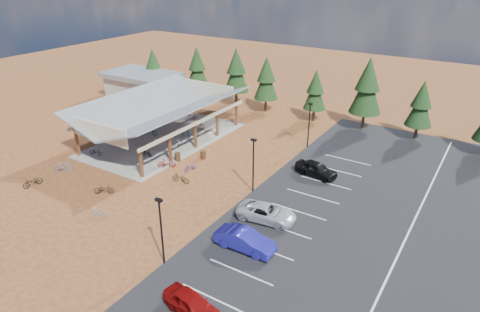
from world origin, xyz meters
The scene contains 36 objects.
ground centered at (0.00, 0.00, 0.00)m, with size 140.00×140.00×0.00m, color maroon.
asphalt_lot centered at (18.50, 3.00, 0.02)m, with size 27.00×44.00×0.04m, color black.
concrete_pad centered at (-10.00, 7.00, 0.05)m, with size 10.60×18.60×0.10m, color gray.
bike_pavilion centered at (-10.00, 7.00, 3.82)m, with size 11.65×19.40×4.97m.
outbuilding centered at (-24.00, 18.00, 2.03)m, with size 11.00×7.00×3.90m.
lamp_post_0 centered at (5.00, -10.00, 2.98)m, with size 0.50×0.25×5.14m.
lamp_post_1 centered at (5.00, 2.00, 2.98)m, with size 0.50×0.25×5.14m.
lamp_post_2 centered at (5.00, 14.00, 2.98)m, with size 0.50×0.25×5.14m.
trash_bin_0 centered at (-4.92, 3.32, 0.45)m, with size 0.60×0.60×0.90m, color #3E2916.
trash_bin_1 centered at (-3.03, 5.22, 0.45)m, with size 0.60×0.60×0.90m, color #3E2916.
pine_0 centered at (-24.43, 21.18, 4.23)m, with size 2.98×2.98×6.94m.
pine_1 centered at (-16.94, 22.58, 4.69)m, with size 3.30×3.30×7.69m.
pine_2 centered at (-10.17, 22.80, 5.03)m, with size 3.54×3.54×8.24m.
pine_3 centered at (-5.14, 22.46, 4.64)m, with size 3.26×3.26×7.60m.
pine_4 centered at (2.05, 22.40, 4.12)m, with size 2.90×2.90×6.76m.
pine_5 centered at (8.42, 22.85, 5.45)m, with size 3.83×3.83×8.92m.
pine_6 centered at (14.70, 22.95, 4.30)m, with size 3.02×3.02×7.04m.
bike_0 centered at (-13.03, -0.44, 0.51)m, with size 0.54×1.56×0.82m, color black.
bike_1 centered at (-11.64, 2.96, 0.56)m, with size 0.43×1.53×0.92m, color #999AA0.
bike_2 centered at (-12.29, 7.01, 0.59)m, with size 0.65×1.86×0.98m, color navy.
bike_3 centered at (-11.84, 14.43, 0.61)m, with size 0.48×1.70×1.02m, color maroon.
bike_4 centered at (-8.37, 2.35, 0.50)m, with size 0.53×1.51×0.79m, color black.
bike_5 centered at (-7.79, 6.25, 0.57)m, with size 0.44×1.55×0.93m, color #9C9DA5.
bike_6 centered at (-8.58, 9.21, 0.57)m, with size 0.62×1.79×0.94m, color #28529F.
bike_7 centered at (-8.77, 11.74, 0.66)m, with size 0.52×1.86×1.11m, color maroon.
bike_8 centered at (-12.71, -8.11, 0.49)m, with size 0.64×1.85×0.97m, color black.
bike_9 centered at (-12.96, -4.60, 0.54)m, with size 0.50×1.78×1.07m, color gray.
bike_12 centered at (-6.06, -5.53, 0.47)m, with size 0.62×1.77×0.93m, color black.
bike_13 centered at (-3.41, -8.41, 0.45)m, with size 0.42×1.49×0.89m, color #9DA2A6.
bike_14 centered at (-2.32, 2.17, 0.40)m, with size 0.54×1.54×0.81m, color navy.
bike_15 centered at (-4.78, 1.47, 0.54)m, with size 0.51×1.79×1.08m, color maroon.
bike_16 centered at (-1.58, -0.25, 0.48)m, with size 0.63×1.81×0.95m, color black.
car_0 centered at (9.53, -12.62, 0.71)m, with size 1.59×3.95×1.35m, color maroon.
car_1 centered at (8.90, -5.67, 0.78)m, with size 1.57×4.52×1.49m, color navy.
car_2 centered at (8.36, -1.51, 0.71)m, with size 2.21×4.80×1.33m, color #B4B5BC.
car_4 centered at (8.61, 7.88, 0.76)m, with size 1.69×4.21×1.44m, color black.
Camera 1 is at (22.18, -27.33, 19.12)m, focal length 32.00 mm.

